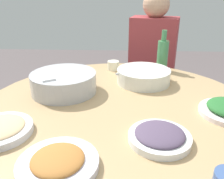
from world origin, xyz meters
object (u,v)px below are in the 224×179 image
(diner_right, at_px, (153,52))
(green_bottle, at_px, (163,55))
(rice_bowl, at_px, (64,82))
(dish_tofu_braise, at_px, (58,162))
(round_dining_table, at_px, (119,130))
(tea_cup_near, at_px, (113,65))
(stool_for_diner_right, at_px, (148,114))
(dish_eggplant, at_px, (160,136))
(soup_bowl, at_px, (143,76))

(diner_right, bearing_deg, green_bottle, 90.75)
(rice_bowl, bearing_deg, diner_right, -123.58)
(green_bottle, bearing_deg, rice_bowl, 34.10)
(rice_bowl, distance_m, dish_tofu_braise, 0.53)
(round_dining_table, distance_m, rice_bowl, 0.34)
(tea_cup_near, bearing_deg, rice_bowl, 57.62)
(round_dining_table, distance_m, stool_for_diner_right, 1.00)
(round_dining_table, distance_m, green_bottle, 0.57)
(rice_bowl, bearing_deg, dish_eggplant, 136.94)
(dish_eggplant, xyz_separation_m, green_bottle, (-0.11, -0.72, 0.08))
(soup_bowl, xyz_separation_m, green_bottle, (-0.12, -0.20, 0.06))
(soup_bowl, distance_m, dish_eggplant, 0.52)
(green_bottle, bearing_deg, diner_right, -89.25)
(dish_tofu_braise, height_order, diner_right, diner_right)
(soup_bowl, bearing_deg, rice_bowl, 19.98)
(dish_eggplant, distance_m, diner_right, 1.14)
(round_dining_table, bearing_deg, rice_bowl, -25.19)
(dish_tofu_braise, bearing_deg, stool_for_diner_right, -107.40)
(dish_eggplant, bearing_deg, tea_cup_near, -75.77)
(dish_tofu_braise, bearing_deg, tea_cup_near, -97.52)
(stool_for_diner_right, bearing_deg, tea_cup_near, 55.45)
(dish_tofu_braise, relative_size, dish_eggplant, 1.11)
(round_dining_table, height_order, rice_bowl, rice_bowl)
(dish_eggplant, relative_size, diner_right, 0.27)
(round_dining_table, bearing_deg, dish_tofu_braise, 67.48)
(soup_bowl, bearing_deg, diner_right, -100.82)
(soup_bowl, distance_m, diner_right, 0.63)
(green_bottle, bearing_deg, soup_bowl, 58.85)
(rice_bowl, distance_m, soup_bowl, 0.41)
(rice_bowl, bearing_deg, stool_for_diner_right, -123.58)
(dish_tofu_braise, height_order, dish_eggplant, same)
(round_dining_table, xyz_separation_m, rice_bowl, (0.27, -0.13, 0.18))
(diner_right, bearing_deg, soup_bowl, 79.18)
(rice_bowl, height_order, tea_cup_near, rice_bowl)
(diner_right, bearing_deg, stool_for_diner_right, 90.00)
(round_dining_table, bearing_deg, diner_right, -105.05)
(rice_bowl, height_order, diner_right, diner_right)
(rice_bowl, xyz_separation_m, green_bottle, (-0.51, -0.35, 0.05))
(soup_bowl, height_order, diner_right, diner_right)
(round_dining_table, relative_size, dish_tofu_braise, 5.31)
(dish_eggplant, bearing_deg, dish_tofu_braise, 25.07)
(rice_bowl, distance_m, stool_for_diner_right, 1.08)
(stool_for_diner_right, height_order, diner_right, diner_right)
(dish_tofu_braise, bearing_deg, round_dining_table, -112.52)
(rice_bowl, height_order, dish_eggplant, rice_bowl)
(dish_eggplant, xyz_separation_m, tea_cup_near, (0.18, -0.72, 0.01))
(round_dining_table, height_order, green_bottle, green_bottle)
(round_dining_table, relative_size, stool_for_diner_right, 2.69)
(soup_bowl, distance_m, green_bottle, 0.25)
(diner_right, bearing_deg, dish_tofu_braise, 72.60)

